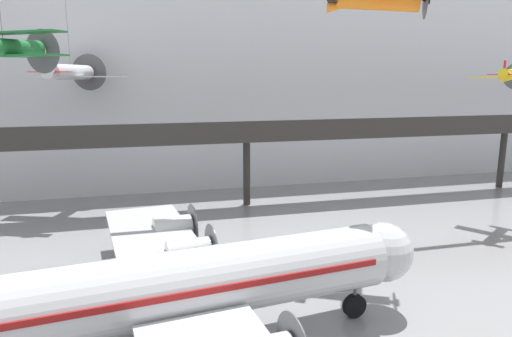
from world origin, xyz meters
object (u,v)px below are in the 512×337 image
object	(u,v)px
suspended_plane_silver_racer	(71,72)
suspended_plane_green_biplane	(4,47)
suspended_plane_orange_highwing	(378,1)
suspended_plane_yellow_lowwing	(511,75)
airliner_silver_main	(165,290)

from	to	relation	value
suspended_plane_silver_racer	suspended_plane_green_biplane	distance (m)	14.90
suspended_plane_green_biplane	suspended_plane_orange_highwing	bearing A→B (deg)	-65.99
suspended_plane_silver_racer	suspended_plane_green_biplane	bearing A→B (deg)	-166.65
suspended_plane_yellow_lowwing	suspended_plane_orange_highwing	world-z (taller)	suspended_plane_orange_highwing
suspended_plane_yellow_lowwing	suspended_plane_green_biplane	xyz separation A→B (m)	(-37.07, -1.93, 1.55)
suspended_plane_yellow_lowwing	suspended_plane_green_biplane	distance (m)	37.15
suspended_plane_silver_racer	suspended_plane_yellow_lowwing	bearing A→B (deg)	-90.55
suspended_plane_green_biplane	suspended_plane_yellow_lowwing	bearing A→B (deg)	-52.87
suspended_plane_silver_racer	suspended_plane_orange_highwing	world-z (taller)	suspended_plane_orange_highwing
airliner_silver_main	suspended_plane_green_biplane	bearing A→B (deg)	119.93
suspended_plane_orange_highwing	suspended_plane_green_biplane	bearing A→B (deg)	-163.23
suspended_plane_orange_highwing	suspended_plane_silver_racer	bearing A→B (deg)	164.03
airliner_silver_main	suspended_plane_silver_racer	distance (m)	27.98
suspended_plane_silver_racer	airliner_silver_main	bearing A→B (deg)	-146.18
suspended_plane_silver_racer	suspended_plane_orange_highwing	bearing A→B (deg)	-113.59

